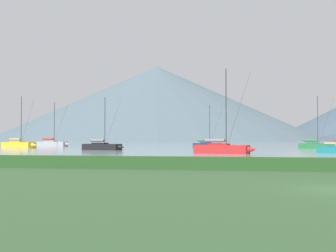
{
  "coord_description": "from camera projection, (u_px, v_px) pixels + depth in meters",
  "views": [
    {
      "loc": [
        -4.24,
        -20.2,
        2.3
      ],
      "look_at": [
        -18.27,
        59.68,
        4.41
      ],
      "focal_mm": 46.92,
      "sensor_mm": 36.0,
      "label": 1
    }
  ],
  "objects": [
    {
      "name": "hedge_line",
      "position": [
        308.0,
        164.0,
        29.94
      ],
      "size": [
        80.0,
        1.2,
        0.91
      ],
      "primitive_type": "cube",
      "color": "#284C23",
      "rests_on": "ground_plane"
    },
    {
      "name": "harbor_water",
      "position": [
        257.0,
        144.0,
        153.99
      ],
      "size": [
        320.0,
        246.0,
        0.0
      ],
      "primitive_type": "cube",
      "color": "#8C9EA3",
      "rests_on": "ground_plane"
    },
    {
      "name": "sailboat_slip_5",
      "position": [
        315.0,
        145.0,
        91.06
      ],
      "size": [
        7.84,
        3.08,
        10.86
      ],
      "rotation": [
        0.0,
        0.0,
        -0.12
      ],
      "color": "#236B38",
      "rests_on": "harbor_water"
    },
    {
      "name": "sailboat_slip_0",
      "position": [
        102.0,
        146.0,
        79.82
      ],
      "size": [
        8.37,
        3.9,
        9.66
      ],
      "rotation": [
        0.0,
        0.0,
        -0.22
      ],
      "color": "black",
      "rests_on": "harbor_water"
    },
    {
      "name": "sailboat_slip_11",
      "position": [
        208.0,
        145.0,
        99.12
      ],
      "size": [
        7.39,
        2.31,
        9.7
      ],
      "rotation": [
        0.0,
        0.0,
        -0.02
      ],
      "color": "navy",
      "rests_on": "harbor_water"
    },
    {
      "name": "sailboat_slip_4",
      "position": [
        19.0,
        144.0,
        98.15
      ],
      "size": [
        9.17,
        4.42,
        11.46
      ],
      "rotation": [
        0.0,
        0.0,
        -0.24
      ],
      "color": "gold",
      "rests_on": "harbor_water"
    },
    {
      "name": "sailboat_slip_7",
      "position": [
        52.0,
        143.0,
        112.3
      ],
      "size": [
        9.07,
        3.2,
        11.26
      ],
      "rotation": [
        0.0,
        0.0,
        -0.07
      ],
      "color": "#9E9EA3",
      "rests_on": "harbor_water"
    },
    {
      "name": "distant_hill_west_ridge",
      "position": [
        157.0,
        103.0,
        339.91
      ],
      "size": [
        247.37,
        247.37,
        57.21
      ],
      "primitive_type": "cone",
      "color": "slate",
      "rests_on": "ground_plane"
    },
    {
      "name": "sailboat_slip_6",
      "position": [
        223.0,
        148.0,
        62.45
      ],
      "size": [
        8.97,
        4.38,
        12.09
      ],
      "rotation": [
        0.0,
        0.0,
        -0.25
      ],
      "color": "red",
      "rests_on": "harbor_water"
    }
  ]
}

